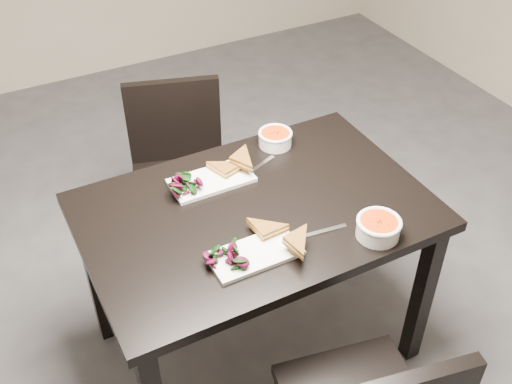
% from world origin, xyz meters
% --- Properties ---
extents(ground, '(5.00, 5.00, 0.00)m').
position_xyz_m(ground, '(0.00, 0.00, 0.00)').
color(ground, '#47474C').
rests_on(ground, ground).
extents(table, '(1.20, 0.80, 0.75)m').
position_xyz_m(table, '(0.10, -0.17, 0.65)').
color(table, black).
rests_on(table, ground).
extents(chair_far, '(0.52, 0.52, 0.85)m').
position_xyz_m(chair_far, '(0.07, 0.54, 0.48)').
color(chair_far, black).
rests_on(chair_far, ground).
extents(plate_near, '(0.29, 0.15, 0.01)m').
position_xyz_m(plate_near, '(-0.02, -0.37, 0.76)').
color(plate_near, white).
rests_on(plate_near, table).
extents(sandwich_near, '(0.15, 0.12, 0.05)m').
position_xyz_m(sandwich_near, '(0.05, -0.36, 0.79)').
color(sandwich_near, '#9B6220').
rests_on(sandwich_near, plate_near).
extents(salad_near, '(0.09, 0.08, 0.04)m').
position_xyz_m(salad_near, '(-0.12, -0.37, 0.78)').
color(salad_near, black).
rests_on(salad_near, plate_near).
extents(soup_bowl_near, '(0.15, 0.15, 0.07)m').
position_xyz_m(soup_bowl_near, '(0.38, -0.48, 0.79)').
color(soup_bowl_near, white).
rests_on(soup_bowl_near, table).
extents(cutlery_near, '(0.18, 0.04, 0.00)m').
position_xyz_m(cutlery_near, '(0.23, -0.38, 0.75)').
color(cutlery_near, silver).
rests_on(cutlery_near, table).
extents(plate_far, '(0.30, 0.15, 0.02)m').
position_xyz_m(plate_far, '(0.02, 0.04, 0.76)').
color(plate_far, white).
rests_on(plate_far, table).
extents(sandwich_far, '(0.18, 0.16, 0.05)m').
position_xyz_m(sandwich_far, '(0.08, 0.02, 0.79)').
color(sandwich_far, '#9B6220').
rests_on(sandwich_far, plate_far).
extents(salad_far, '(0.09, 0.08, 0.04)m').
position_xyz_m(salad_far, '(-0.08, 0.04, 0.79)').
color(salad_far, black).
rests_on(salad_far, plate_far).
extents(soup_bowl_far, '(0.14, 0.14, 0.06)m').
position_xyz_m(soup_bowl_far, '(0.34, 0.14, 0.78)').
color(soup_bowl_far, white).
rests_on(soup_bowl_far, table).
extents(cutlery_far, '(0.17, 0.08, 0.00)m').
position_xyz_m(cutlery_far, '(0.21, 0.04, 0.75)').
color(cutlery_far, silver).
rests_on(cutlery_far, table).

